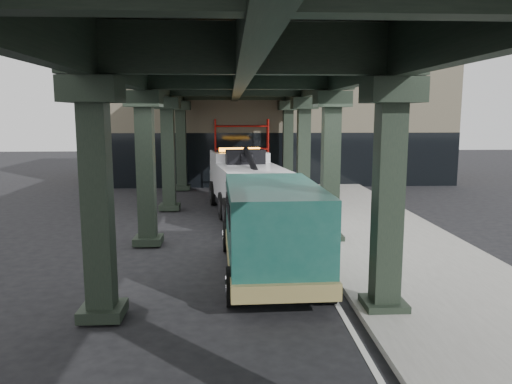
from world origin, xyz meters
name	(u,v)px	position (x,y,z in m)	size (l,w,h in m)	color
ground	(255,261)	(0.00, 0.00, 0.00)	(90.00, 90.00, 0.00)	black
sidewalk	(384,240)	(4.50, 2.00, 0.07)	(5.00, 40.00, 0.15)	gray
lane_stripe	(302,243)	(1.70, 2.00, 0.01)	(0.12, 38.00, 0.01)	silver
viaduct	(239,76)	(-0.40, 2.00, 5.46)	(7.40, 32.00, 6.40)	black
building	(269,118)	(2.00, 20.00, 4.00)	(22.00, 10.00, 8.00)	#C6B793
scaffolding	(242,152)	(0.00, 14.64, 2.11)	(3.08, 0.88, 4.00)	#B8150E
tow_truck	(247,182)	(0.03, 7.06, 1.41)	(3.59, 9.04, 2.89)	black
towed_van	(271,227)	(0.37, -1.41, 1.35)	(2.65, 6.28, 2.52)	#13453D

